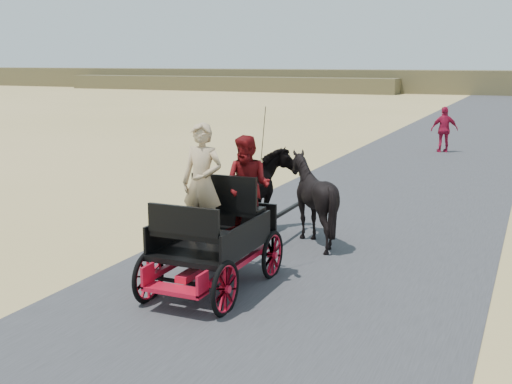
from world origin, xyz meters
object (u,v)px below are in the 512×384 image
at_px(carriage, 214,265).
at_px(horse_right, 312,199).
at_px(pedestrian, 444,130).
at_px(horse_left, 259,194).

xyz_separation_m(carriage, horse_right, (0.55, 3.00, 0.49)).
bearing_deg(pedestrian, horse_left, 60.18).
xyz_separation_m(carriage, pedestrian, (1.13, 16.66, 0.50)).
bearing_deg(carriage, horse_right, 79.61).
bearing_deg(pedestrian, carriage, 63.31).
distance_m(horse_right, pedestrian, 13.67).
bearing_deg(horse_left, carriage, 100.39).
distance_m(horse_left, pedestrian, 13.76).
relative_size(horse_right, pedestrian, 0.98).
bearing_deg(horse_left, pedestrian, -97.01).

